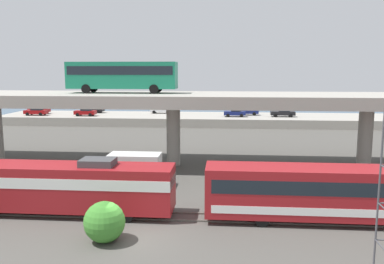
{
  "coord_description": "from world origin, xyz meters",
  "views": [
    {
      "loc": [
        5.79,
        -23.78,
        10.52
      ],
      "look_at": [
        1.87,
        22.16,
        3.39
      ],
      "focal_mm": 38.15,
      "sensor_mm": 36.0,
      "label": 1
    }
  ],
  "objects_px": {
    "transit_bus_on_overpass": "(122,74)",
    "parked_car_0": "(283,113)",
    "service_truck_east": "(125,169)",
    "parked_car_3": "(247,111)",
    "parked_car_4": "(93,109)",
    "parked_car_5": "(36,111)",
    "train_locomotive": "(50,185)",
    "parked_car_6": "(85,112)",
    "parked_car_7": "(235,113)",
    "parked_car_1": "(39,110)",
    "parked_car_2": "(161,110)",
    "train_coach_lead": "(368,193)"
  },
  "relations": [
    {
      "from": "parked_car_0",
      "to": "parked_car_3",
      "type": "height_order",
      "value": "same"
    },
    {
      "from": "train_coach_lead",
      "to": "parked_car_6",
      "type": "height_order",
      "value": "train_coach_lead"
    },
    {
      "from": "parked_car_7",
      "to": "train_coach_lead",
      "type": "bearing_deg",
      "value": 99.42
    },
    {
      "from": "transit_bus_on_overpass",
      "to": "parked_car_4",
      "type": "xyz_separation_m",
      "value": [
        -15.95,
        37.19,
        -7.57
      ]
    },
    {
      "from": "parked_car_1",
      "to": "parked_car_4",
      "type": "distance_m",
      "value": 10.73
    },
    {
      "from": "parked_car_3",
      "to": "parked_car_4",
      "type": "relative_size",
      "value": 1.04
    },
    {
      "from": "transit_bus_on_overpass",
      "to": "parked_car_2",
      "type": "bearing_deg",
      "value": 92.76
    },
    {
      "from": "parked_car_0",
      "to": "parked_car_6",
      "type": "xyz_separation_m",
      "value": [
        -37.58,
        -1.78,
        -0.0
      ]
    },
    {
      "from": "parked_car_3",
      "to": "parked_car_6",
      "type": "xyz_separation_m",
      "value": [
        -30.96,
        -4.16,
        -0.0
      ]
    },
    {
      "from": "parked_car_3",
      "to": "parked_car_4",
      "type": "height_order",
      "value": "same"
    },
    {
      "from": "train_coach_lead",
      "to": "service_truck_east",
      "type": "xyz_separation_m",
      "value": [
        -18.71,
        7.23,
        -0.53
      ]
    },
    {
      "from": "transit_bus_on_overpass",
      "to": "parked_car_5",
      "type": "bearing_deg",
      "value": 128.82
    },
    {
      "from": "parked_car_0",
      "to": "parked_car_4",
      "type": "height_order",
      "value": "same"
    },
    {
      "from": "train_locomotive",
      "to": "parked_car_5",
      "type": "distance_m",
      "value": 53.9
    },
    {
      "from": "parked_car_3",
      "to": "parked_car_5",
      "type": "xyz_separation_m",
      "value": [
        -40.87,
        -3.93,
        -0.0
      ]
    },
    {
      "from": "train_locomotive",
      "to": "parked_car_3",
      "type": "bearing_deg",
      "value": -107.79
    },
    {
      "from": "parked_car_6",
      "to": "parked_car_7",
      "type": "xyz_separation_m",
      "value": [
        28.55,
        1.16,
        0.0
      ]
    },
    {
      "from": "parked_car_2",
      "to": "parked_car_6",
      "type": "bearing_deg",
      "value": -156.73
    },
    {
      "from": "service_truck_east",
      "to": "parked_car_3",
      "type": "relative_size",
      "value": 1.5
    },
    {
      "from": "transit_bus_on_overpass",
      "to": "parked_car_0",
      "type": "relative_size",
      "value": 2.65
    },
    {
      "from": "parked_car_2",
      "to": "parked_car_7",
      "type": "bearing_deg",
      "value": -17.76
    },
    {
      "from": "parked_car_2",
      "to": "parked_car_5",
      "type": "distance_m",
      "value": 24.32
    },
    {
      "from": "parked_car_6",
      "to": "parked_car_4",
      "type": "bearing_deg",
      "value": -85.92
    },
    {
      "from": "service_truck_east",
      "to": "transit_bus_on_overpass",
      "type": "bearing_deg",
      "value": -75.23
    },
    {
      "from": "parked_car_1",
      "to": "parked_car_7",
      "type": "relative_size",
      "value": 1.02
    },
    {
      "from": "service_truck_east",
      "to": "parked_car_7",
      "type": "bearing_deg",
      "value": -104.15
    },
    {
      "from": "parked_car_5",
      "to": "parked_car_3",
      "type": "bearing_deg",
      "value": -174.51
    },
    {
      "from": "parked_car_6",
      "to": "transit_bus_on_overpass",
      "type": "bearing_deg",
      "value": 116.32
    },
    {
      "from": "parked_car_1",
      "to": "parked_car_3",
      "type": "height_order",
      "value": "same"
    },
    {
      "from": "train_coach_lead",
      "to": "parked_car_7",
      "type": "relative_size",
      "value": 5.48
    },
    {
      "from": "train_coach_lead",
      "to": "parked_car_3",
      "type": "height_order",
      "value": "train_coach_lead"
    },
    {
      "from": "service_truck_east",
      "to": "parked_car_4",
      "type": "height_order",
      "value": "parked_car_4"
    },
    {
      "from": "service_truck_east",
      "to": "parked_car_1",
      "type": "relative_size",
      "value": 1.65
    },
    {
      "from": "parked_car_1",
      "to": "parked_car_6",
      "type": "xyz_separation_m",
      "value": [
        10.88,
        -3.46,
        -0.0
      ]
    },
    {
      "from": "parked_car_2",
      "to": "parked_car_7",
      "type": "xyz_separation_m",
      "value": [
        14.82,
        -4.75,
        -0.0
      ]
    },
    {
      "from": "train_coach_lead",
      "to": "parked_car_2",
      "type": "height_order",
      "value": "train_coach_lead"
    },
    {
      "from": "service_truck_east",
      "to": "parked_car_5",
      "type": "height_order",
      "value": "parked_car_5"
    },
    {
      "from": "parked_car_4",
      "to": "parked_car_5",
      "type": "distance_m",
      "value": 11.01
    },
    {
      "from": "train_coach_lead",
      "to": "parked_car_0",
      "type": "height_order",
      "value": "train_coach_lead"
    },
    {
      "from": "transit_bus_on_overpass",
      "to": "parked_car_6",
      "type": "bearing_deg",
      "value": 116.32
    },
    {
      "from": "parked_car_0",
      "to": "parked_car_1",
      "type": "bearing_deg",
      "value": -1.98
    },
    {
      "from": "train_locomotive",
      "to": "parked_car_4",
      "type": "xyz_separation_m",
      "value": [
        -14.65,
        53.74,
        0.19
      ]
    },
    {
      "from": "train_coach_lead",
      "to": "service_truck_east",
      "type": "bearing_deg",
      "value": -21.13
    },
    {
      "from": "parked_car_2",
      "to": "parked_car_6",
      "type": "relative_size",
      "value": 1.11
    },
    {
      "from": "parked_car_4",
      "to": "service_truck_east",
      "type": "bearing_deg",
      "value": -68.41
    },
    {
      "from": "parked_car_1",
      "to": "parked_car_5",
      "type": "height_order",
      "value": "same"
    },
    {
      "from": "parked_car_2",
      "to": "parked_car_4",
      "type": "bearing_deg",
      "value": -179.5
    },
    {
      "from": "service_truck_east",
      "to": "parked_car_7",
      "type": "xyz_separation_m",
      "value": [
        10.56,
        41.89,
        0.75
      ]
    },
    {
      "from": "transit_bus_on_overpass",
      "to": "parked_car_3",
      "type": "bearing_deg",
      "value": 66.56
    },
    {
      "from": "train_coach_lead",
      "to": "parked_car_5",
      "type": "xyz_separation_m",
      "value": [
        -46.62,
        48.19,
        0.22
      ]
    }
  ]
}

